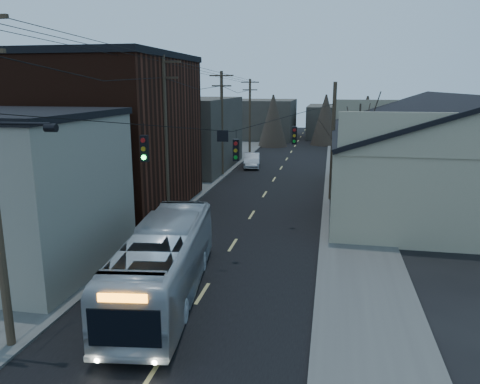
# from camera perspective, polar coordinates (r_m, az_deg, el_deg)

# --- Properties ---
(road_surface) EXTENTS (9.00, 110.00, 0.02)m
(road_surface) POSITION_cam_1_polar(r_m,az_deg,el_deg) (40.12, 3.82, 1.00)
(road_surface) COLOR black
(road_surface) RESTS_ON ground
(sidewalk_left) EXTENTS (4.00, 110.00, 0.12)m
(sidewalk_left) POSITION_cam_1_polar(r_m,az_deg,el_deg) (41.41, -5.14, 1.42)
(sidewalk_left) COLOR #474744
(sidewalk_left) RESTS_ON ground
(sidewalk_right) EXTENTS (4.00, 110.00, 0.12)m
(sidewalk_right) POSITION_cam_1_polar(r_m,az_deg,el_deg) (39.85, 13.13, 0.68)
(sidewalk_right) COLOR #474744
(sidewalk_right) RESTS_ON ground
(building_clapboard) EXTENTS (8.00, 8.00, 7.00)m
(building_clapboard) POSITION_cam_1_polar(r_m,az_deg,el_deg) (23.19, -26.03, -0.31)
(building_clapboard) COLOR gray
(building_clapboard) RESTS_ON ground
(building_brick) EXTENTS (10.00, 12.00, 10.00)m
(building_brick) POSITION_cam_1_polar(r_m,az_deg,el_deg) (32.72, -16.18, 6.66)
(building_brick) COLOR black
(building_brick) RESTS_ON ground
(building_left_far) EXTENTS (9.00, 14.00, 7.00)m
(building_left_far) POSITION_cam_1_polar(r_m,az_deg,el_deg) (47.44, -6.72, 7.05)
(building_left_far) COLOR #38332D
(building_left_far) RESTS_ON ground
(warehouse) EXTENTS (16.16, 20.60, 7.73)m
(warehouse) POSITION_cam_1_polar(r_m,az_deg,el_deg) (35.37, 24.19, 2.70)
(warehouse) COLOR gray
(warehouse) RESTS_ON ground
(building_far_left) EXTENTS (10.00, 12.00, 6.00)m
(building_far_left) POSITION_cam_1_polar(r_m,az_deg,el_deg) (74.94, 2.69, 8.87)
(building_far_left) COLOR #38332D
(building_far_left) RESTS_ON ground
(building_far_right) EXTENTS (12.00, 14.00, 5.00)m
(building_far_right) POSITION_cam_1_polar(r_m,az_deg,el_deg) (79.20, 12.67, 8.43)
(building_far_right) COLOR #38332D
(building_far_right) RESTS_ON ground
(bare_tree) EXTENTS (0.40, 0.40, 7.20)m
(bare_tree) POSITION_cam_1_polar(r_m,az_deg,el_deg) (29.38, 14.09, 3.37)
(bare_tree) COLOR black
(bare_tree) RESTS_ON ground
(utility_lines) EXTENTS (11.24, 45.28, 10.50)m
(utility_lines) POSITION_cam_1_polar(r_m,az_deg,el_deg) (34.21, -2.54, 7.33)
(utility_lines) COLOR #382B1E
(utility_lines) RESTS_ON ground
(bus) EXTENTS (3.82, 10.78, 2.94)m
(bus) POSITION_cam_1_polar(r_m,az_deg,el_deg) (18.83, -9.21, -8.46)
(bus) COLOR #A8AEB4
(bus) RESTS_ON ground
(parked_car) EXTENTS (2.12, 4.56, 1.45)m
(parked_car) POSITION_cam_1_polar(r_m,az_deg,el_deg) (48.07, 1.47, 3.88)
(parked_car) COLOR #B3B6BB
(parked_car) RESTS_ON ground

